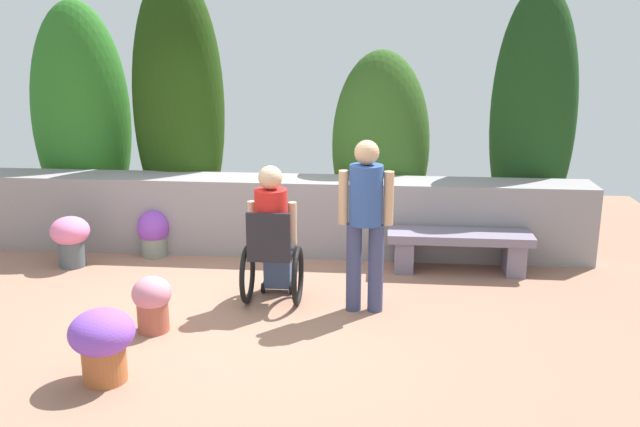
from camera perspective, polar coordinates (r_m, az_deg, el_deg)
ground_plane at (r=6.46m, az=-6.09°, el=-7.91°), size 10.17×10.17×0.00m
stone_retaining_wall at (r=7.99m, az=-3.62°, el=-0.10°), size 7.12×0.57×0.87m
hedge_backdrop at (r=8.51m, az=-4.94°, el=7.74°), size 6.73×1.02×3.25m
stone_bench at (r=7.46m, az=11.51°, el=-2.61°), size 1.53×0.44×0.44m
person_in_wheelchair at (r=6.41m, az=-3.98°, el=-2.15°), size 0.53×0.66×1.33m
person_standing_companion at (r=6.12m, az=3.82°, el=-0.12°), size 0.49×0.30×1.59m
flower_pot_purple_near at (r=8.06m, az=-13.70°, el=-1.57°), size 0.36×0.36×0.53m
flower_pot_terracotta_by_wall at (r=7.94m, az=-20.07°, el=-1.87°), size 0.42×0.42×0.56m
flower_pot_red_accent at (r=6.05m, az=-13.81°, el=-7.11°), size 0.33×0.33×0.49m
flower_pot_small_foreground at (r=5.30m, az=-17.67°, el=-10.03°), size 0.48×0.48×0.56m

